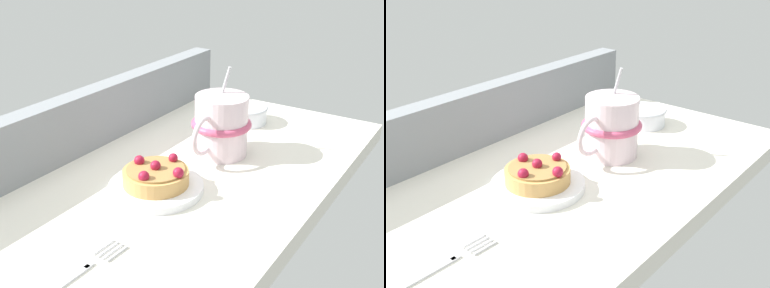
{
  "view_description": "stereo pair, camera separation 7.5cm",
  "coord_description": "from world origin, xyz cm",
  "views": [
    {
      "loc": [
        -55.44,
        -38.32,
        35.2
      ],
      "look_at": [
        2.08,
        -0.93,
        4.65
      ],
      "focal_mm": 45.73,
      "sensor_mm": 36.0,
      "label": 1
    },
    {
      "loc": [
        -51.02,
        -44.37,
        35.2
      ],
      "look_at": [
        2.08,
        -0.93,
        4.65
      ],
      "focal_mm": 45.73,
      "sensor_mm": 36.0,
      "label": 2
    }
  ],
  "objects": [
    {
      "name": "sugar_bowl",
      "position": [
        25.51,
        1.62,
        1.81
      ],
      "size": [
        8.39,
        8.39,
        3.37
      ],
      "color": "silver",
      "rests_on": "ground_plane"
    },
    {
      "name": "coffee_mug",
      "position": [
        10.01,
        -1.43,
        5.16
      ],
      "size": [
        13.73,
        10.07,
        14.7
      ],
      "color": "silver",
      "rests_on": "ground_plane"
    },
    {
      "name": "window_rail_back",
      "position": [
        0.0,
        19.36,
        5.03
      ],
      "size": [
        75.95,
        3.87,
        10.06
      ],
      "primitive_type": "cube",
      "color": "gray",
      "rests_on": "ground_plane"
    },
    {
      "name": "ground_plane",
      "position": [
        0.0,
        0.0,
        -1.61
      ],
      "size": [
        77.5,
        42.59,
        3.21
      ],
      "primitive_type": "cube",
      "color": "silver"
    },
    {
      "name": "raspberry_tart",
      "position": [
        -6.06,
        -0.43,
        2.5
      ],
      "size": [
        9.6,
        9.6,
        3.73
      ],
      "color": "tan",
      "rests_on": "dessert_plate"
    },
    {
      "name": "dessert_plate",
      "position": [
        -6.05,
        -0.43,
        0.54
      ],
      "size": [
        13.84,
        13.84,
        1.16
      ],
      "color": "white",
      "rests_on": "ground_plane"
    },
    {
      "name": "dessert_fork",
      "position": [
        -27.15,
        -4.03,
        0.3
      ],
      "size": [
        16.97,
        2.56,
        0.6
      ],
      "color": "silver",
      "rests_on": "ground_plane"
    }
  ]
}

